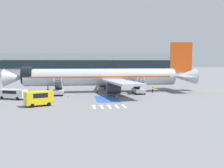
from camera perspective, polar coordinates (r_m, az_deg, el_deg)
ground_plane at (r=61.30m, az=-3.49°, el=-1.82°), size 600.00×600.00×0.00m
apron_leadline_yellow at (r=61.98m, az=-2.34°, el=-1.74°), size 79.22×1.05×0.01m
apron_stand_patch_blue at (r=50.09m, az=-1.09°, el=-3.28°), size 4.42×9.20×0.01m
apron_walkway_bar_0 at (r=41.41m, az=-3.90°, el=-4.99°), size 0.44×3.60×0.01m
apron_walkway_bar_1 at (r=41.50m, az=-2.24°, el=-4.96°), size 0.44×3.60×0.01m
apron_walkway_bar_2 at (r=41.63m, az=-0.59°, el=-4.93°), size 0.44×3.60×0.01m
apron_walkway_bar_3 at (r=41.79m, az=1.05°, el=-4.89°), size 0.44×3.60×0.01m
apron_walkway_bar_4 at (r=41.98m, az=2.68°, el=-4.85°), size 0.44×3.60×0.01m
airliner at (r=61.75m, az=-1.73°, el=1.50°), size 45.49×32.95×11.87m
boarding_stairs_forward at (r=57.17m, az=-11.58°, el=-1.39°), size 2.25×5.25×3.96m
boarding_stairs_aft at (r=58.80m, az=5.82°, el=-1.17°), size 2.25×5.25×3.79m
fuel_tanker at (r=84.77m, az=-0.01°, el=1.13°), size 8.70×3.54×3.30m
service_van_0 at (r=43.44m, az=-15.66°, el=-2.83°), size 4.69×3.60×2.37m
service_van_1 at (r=52.98m, az=-20.84°, el=-1.91°), size 5.79×3.95×1.89m
ground_crew_0 at (r=61.13m, az=8.84°, el=-0.97°), size 0.46×0.30×1.68m
ground_crew_1 at (r=57.95m, az=-3.17°, el=-1.25°), size 0.33×0.47×1.66m
traffic_cone_0 at (r=52.32m, az=0.98°, el=-2.66°), size 0.45×0.45×0.50m
traffic_cone_1 at (r=52.96m, az=-9.57°, el=-2.66°), size 0.42×0.42×0.46m
terminal_building at (r=127.78m, az=-10.21°, el=4.00°), size 110.31×12.10×11.02m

